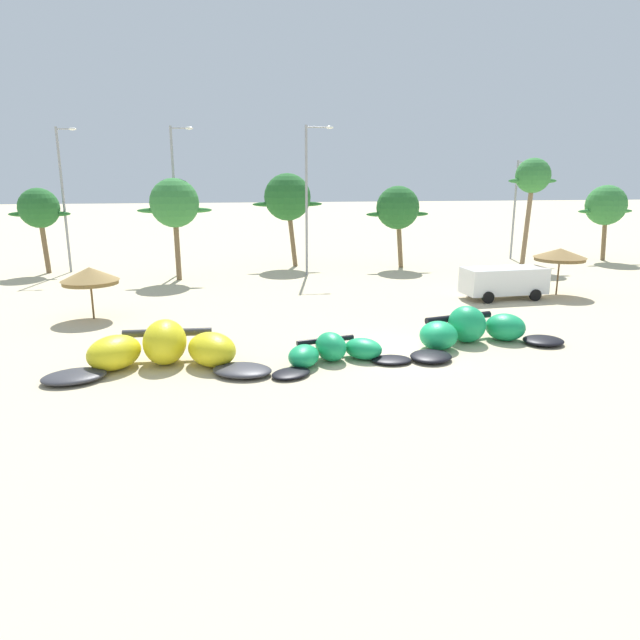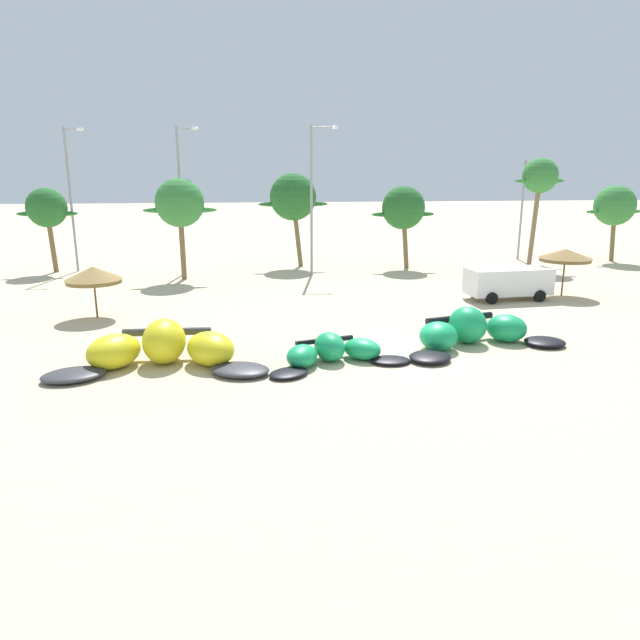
{
  "view_description": "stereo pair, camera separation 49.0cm",
  "coord_description": "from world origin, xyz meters",
  "px_view_note": "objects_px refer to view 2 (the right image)",
  "views": [
    {
      "loc": [
        -6.83,
        -22.05,
        7.17
      ],
      "look_at": [
        -3.08,
        2.0,
        1.0
      ],
      "focal_mm": 32.46,
      "sensor_mm": 36.0,
      "label": 1
    },
    {
      "loc": [
        -6.35,
        -22.12,
        7.17
      ],
      "look_at": [
        -3.08,
        2.0,
        1.0
      ],
      "focal_mm": 32.46,
      "sensor_mm": 36.0,
      "label": 2
    }
  ],
  "objects_px": {
    "beach_umbrella_near_van": "(93,275)",
    "kite_left_of_center": "(473,331)",
    "kite_left": "(333,352)",
    "lamppost_east": "(524,204)",
    "kite_far_left": "(163,349)",
    "palm_leftmost": "(47,209)",
    "parked_van": "(506,281)",
    "lamppost_west_center": "(182,195)",
    "lamppost_east_center": "(314,194)",
    "palm_center_left": "(403,208)",
    "palm_right_of_gap": "(615,206)",
    "palm_left": "(180,204)",
    "palm_center_right": "(540,178)",
    "beach_umbrella_middle": "(566,255)",
    "lamppost_west": "(72,194)",
    "palm_left_of_gap": "(293,198)"
  },
  "relations": [
    {
      "from": "beach_umbrella_middle",
      "to": "lamppost_west",
      "type": "distance_m",
      "value": 34.28
    },
    {
      "from": "palm_left",
      "to": "palm_right_of_gap",
      "type": "relative_size",
      "value": 1.1
    },
    {
      "from": "lamppost_west_center",
      "to": "palm_leftmost",
      "type": "bearing_deg",
      "value": 167.75
    },
    {
      "from": "palm_left_of_gap",
      "to": "lamppost_east",
      "type": "relative_size",
      "value": 0.88
    },
    {
      "from": "kite_far_left",
      "to": "palm_left",
      "type": "bearing_deg",
      "value": 92.85
    },
    {
      "from": "lamppost_west_center",
      "to": "lamppost_east_center",
      "type": "height_order",
      "value": "lamppost_east_center"
    },
    {
      "from": "lamppost_west",
      "to": "lamppost_west_center",
      "type": "distance_m",
      "value": 8.47
    },
    {
      "from": "palm_left_of_gap",
      "to": "palm_right_of_gap",
      "type": "xyz_separation_m",
      "value": [
        26.59,
        -0.79,
        -0.79
      ]
    },
    {
      "from": "parked_van",
      "to": "palm_left_of_gap",
      "type": "relative_size",
      "value": 0.69
    },
    {
      "from": "palm_right_of_gap",
      "to": "lamppost_west_center",
      "type": "height_order",
      "value": "lamppost_west_center"
    },
    {
      "from": "parked_van",
      "to": "palm_right_of_gap",
      "type": "bearing_deg",
      "value": 40.95
    },
    {
      "from": "beach_umbrella_near_van",
      "to": "palm_center_right",
      "type": "height_order",
      "value": "palm_center_right"
    },
    {
      "from": "kite_far_left",
      "to": "parked_van",
      "type": "xyz_separation_m",
      "value": [
        18.38,
        9.75,
        0.43
      ]
    },
    {
      "from": "palm_center_left",
      "to": "parked_van",
      "type": "bearing_deg",
      "value": -76.8
    },
    {
      "from": "parked_van",
      "to": "palm_left",
      "type": "height_order",
      "value": "palm_left"
    },
    {
      "from": "lamppost_west",
      "to": "lamppost_west_center",
      "type": "height_order",
      "value": "lamppost_west"
    },
    {
      "from": "palm_leftmost",
      "to": "palm_left_of_gap",
      "type": "xyz_separation_m",
      "value": [
        18.14,
        0.38,
        0.68
      ]
    },
    {
      "from": "lamppost_east",
      "to": "kite_far_left",
      "type": "bearing_deg",
      "value": -136.87
    },
    {
      "from": "kite_far_left",
      "to": "palm_leftmost",
      "type": "bearing_deg",
      "value": 114.91
    },
    {
      "from": "palm_left",
      "to": "palm_left_of_gap",
      "type": "xyz_separation_m",
      "value": [
        8.16,
        4.83,
        0.17
      ]
    },
    {
      "from": "beach_umbrella_near_van",
      "to": "lamppost_east",
      "type": "bearing_deg",
      "value": 28.29
    },
    {
      "from": "palm_leftmost",
      "to": "palm_left_of_gap",
      "type": "distance_m",
      "value": 18.16
    },
    {
      "from": "palm_left_of_gap",
      "to": "lamppost_east",
      "type": "bearing_deg",
      "value": 3.78
    },
    {
      "from": "kite_left_of_center",
      "to": "parked_van",
      "type": "relative_size",
      "value": 1.54
    },
    {
      "from": "parked_van",
      "to": "palm_center_left",
      "type": "bearing_deg",
      "value": 103.2
    },
    {
      "from": "palm_left",
      "to": "palm_center_right",
      "type": "relative_size",
      "value": 0.83
    },
    {
      "from": "palm_left_of_gap",
      "to": "palm_left",
      "type": "bearing_deg",
      "value": -149.35
    },
    {
      "from": "kite_left",
      "to": "lamppost_east_center",
      "type": "xyz_separation_m",
      "value": [
        1.79,
        20.24,
        5.36
      ]
    },
    {
      "from": "lamppost_west_center",
      "to": "lamppost_east",
      "type": "distance_m",
      "value": 28.21
    },
    {
      "from": "kite_far_left",
      "to": "palm_left",
      "type": "height_order",
      "value": "palm_left"
    },
    {
      "from": "lamppost_west_center",
      "to": "palm_center_right",
      "type": "bearing_deg",
      "value": -0.91
    },
    {
      "from": "kite_left",
      "to": "palm_right_of_gap",
      "type": "bearing_deg",
      "value": 40.85
    },
    {
      "from": "kite_left_of_center",
      "to": "palm_leftmost",
      "type": "distance_m",
      "value": 32.98
    },
    {
      "from": "kite_left_of_center",
      "to": "parked_van",
      "type": "bearing_deg",
      "value": 57.5
    },
    {
      "from": "palm_leftmost",
      "to": "lamppost_east",
      "type": "height_order",
      "value": "lamppost_east"
    },
    {
      "from": "palm_right_of_gap",
      "to": "lamppost_west",
      "type": "distance_m",
      "value": 42.95
    },
    {
      "from": "palm_left_of_gap",
      "to": "lamppost_east_center",
      "type": "bearing_deg",
      "value": -75.42
    },
    {
      "from": "lamppost_west",
      "to": "lamppost_east_center",
      "type": "height_order",
      "value": "lamppost_east_center"
    },
    {
      "from": "kite_far_left",
      "to": "lamppost_west_center",
      "type": "xyz_separation_m",
      "value": [
        -1.0,
        21.39,
        5.06
      ]
    },
    {
      "from": "kite_left",
      "to": "palm_left",
      "type": "bearing_deg",
      "value": 110.84
    },
    {
      "from": "lamppost_east",
      "to": "palm_center_right",
      "type": "bearing_deg",
      "value": -104.29
    },
    {
      "from": "lamppost_east_center",
      "to": "kite_left",
      "type": "bearing_deg",
      "value": -95.05
    },
    {
      "from": "parked_van",
      "to": "lamppost_east_center",
      "type": "height_order",
      "value": "lamppost_east_center"
    },
    {
      "from": "parked_van",
      "to": "lamppost_west_center",
      "type": "distance_m",
      "value": 23.07
    },
    {
      "from": "beach_umbrella_near_van",
      "to": "kite_left_of_center",
      "type": "bearing_deg",
      "value": -23.07
    },
    {
      "from": "kite_far_left",
      "to": "lamppost_west_center",
      "type": "height_order",
      "value": "lamppost_west_center"
    },
    {
      "from": "palm_right_of_gap",
      "to": "lamppost_east_center",
      "type": "bearing_deg",
      "value": -172.5
    },
    {
      "from": "kite_left",
      "to": "lamppost_east",
      "type": "relative_size",
      "value": 0.71
    },
    {
      "from": "palm_leftmost",
      "to": "lamppost_west_center",
      "type": "distance_m",
      "value": 10.22
    },
    {
      "from": "kite_far_left",
      "to": "lamppost_east_center",
      "type": "relative_size",
      "value": 0.82
    }
  ]
}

